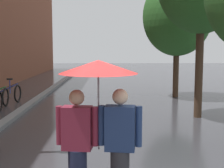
% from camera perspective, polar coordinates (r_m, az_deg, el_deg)
% --- Properties ---
extents(kerb_strip, '(0.30, 36.00, 0.12)m').
position_cam_1_polar(kerb_strip, '(14.57, -12.41, -1.83)').
color(kerb_strip, slate).
rests_on(kerb_strip, ground).
extents(street_tree_2, '(2.99, 2.99, 5.28)m').
position_cam_1_polar(street_tree_2, '(14.00, 11.96, 12.13)').
color(street_tree_2, '#473323').
rests_on(street_tree_2, ground).
extents(parked_bicycle_5, '(1.13, 0.78, 0.96)m').
position_cam_1_polar(parked_bicycle_5, '(13.20, -19.12, -1.53)').
color(parked_bicycle_5, black).
rests_on(parked_bicycle_5, ground).
extents(couple_under_umbrella, '(1.17, 1.06, 2.02)m').
position_cam_1_polar(couple_under_umbrella, '(4.18, -2.51, -5.19)').
color(couple_under_umbrella, '#1E233D').
rests_on(couple_under_umbrella, ground).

